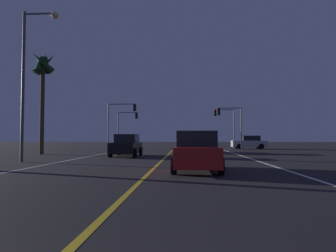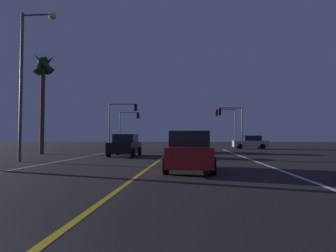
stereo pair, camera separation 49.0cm
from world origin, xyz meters
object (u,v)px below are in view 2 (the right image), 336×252
at_px(traffic_light_far_left, 129,121).
at_px(car_oncoming, 125,146).
at_px(car_lead_same_lane, 189,152).
at_px(palm_tree_left_mid, 43,73).
at_px(car_crossing_side, 251,142).
at_px(street_lamp_left_mid, 29,68).
at_px(car_ahead_far, 195,144).
at_px(traffic_light_near_right, 230,118).
at_px(traffic_light_far_right, 226,119).
at_px(traffic_light_near_left, 123,115).

bearing_deg(traffic_light_far_left, car_oncoming, -78.83).
height_order(car_lead_same_lane, palm_tree_left_mid, palm_tree_left_mid).
relative_size(car_crossing_side, street_lamp_left_mid, 0.48).
xyz_separation_m(car_ahead_far, car_crossing_side, (7.25, 9.69, 0.00)).
bearing_deg(traffic_light_near_right, street_lamp_left_mid, 53.50).
bearing_deg(car_lead_same_lane, traffic_light_far_right, -9.92).
bearing_deg(street_lamp_left_mid, traffic_light_near_right, 53.50).
distance_m(car_oncoming, palm_tree_left_mid, 10.32).
bearing_deg(car_oncoming, street_lamp_left_mid, -39.14).
distance_m(car_crossing_side, street_lamp_left_mid, 27.81).
distance_m(car_ahead_far, traffic_light_near_left, 12.68).
height_order(car_ahead_far, car_crossing_side, same).
xyz_separation_m(car_crossing_side, traffic_light_near_left, (-16.29, -1.50, 3.47)).
bearing_deg(traffic_light_far_right, car_ahead_far, 71.36).
distance_m(car_crossing_side, palm_tree_left_mid, 25.36).
relative_size(car_oncoming, traffic_light_near_left, 0.75).
height_order(car_ahead_far, traffic_light_near_left, traffic_light_near_left).
relative_size(traffic_light_far_left, street_lamp_left_mid, 0.58).
distance_m(car_crossing_side, traffic_light_far_right, 5.79).
xyz_separation_m(car_lead_same_lane, car_crossing_side, (7.73, 25.12, 0.00)).
distance_m(car_oncoming, traffic_light_near_left, 14.92).
distance_m(car_lead_same_lane, traffic_light_near_left, 25.37).
relative_size(car_lead_same_lane, car_crossing_side, 1.00).
height_order(traffic_light_near_right, traffic_light_near_left, traffic_light_near_left).
bearing_deg(traffic_light_near_left, street_lamp_left_mid, -93.00).
bearing_deg(traffic_light_near_right, traffic_light_near_left, 0.00).
xyz_separation_m(car_lead_same_lane, traffic_light_near_left, (-8.56, 23.63, 3.47)).
height_order(car_oncoming, car_lead_same_lane, same).
xyz_separation_m(car_oncoming, traffic_light_near_right, (9.99, 14.07, 3.04)).
bearing_deg(palm_tree_left_mid, traffic_light_far_right, 44.14).
relative_size(car_ahead_far, traffic_light_far_left, 0.83).
distance_m(car_ahead_far, street_lamp_left_mid, 16.04).
relative_size(car_oncoming, traffic_light_far_right, 0.78).
bearing_deg(traffic_light_far_right, car_lead_same_lane, 80.08).
height_order(car_ahead_far, traffic_light_near_right, traffic_light_near_right).
relative_size(car_oncoming, traffic_light_far_left, 0.83).
xyz_separation_m(car_ahead_far, traffic_light_near_right, (4.52, 8.19, 3.04)).
distance_m(car_lead_same_lane, traffic_light_far_left, 30.59).
xyz_separation_m(car_ahead_far, traffic_light_far_left, (-9.33, 13.69, 3.02)).
xyz_separation_m(traffic_light_near_left, traffic_light_far_right, (13.66, 5.50, -0.22)).
xyz_separation_m(car_lead_same_lane, traffic_light_far_right, (5.09, 29.13, 3.25)).
distance_m(car_lead_same_lane, traffic_light_near_right, 24.34).
height_order(traffic_light_far_left, palm_tree_left_mid, palm_tree_left_mid).
height_order(car_lead_same_lane, traffic_light_near_right, traffic_light_near_right).
relative_size(car_oncoming, car_crossing_side, 1.00).
bearing_deg(car_crossing_side, traffic_light_near_left, 5.24).
relative_size(car_lead_same_lane, street_lamp_left_mid, 0.48).
relative_size(car_oncoming, car_lead_same_lane, 1.00).
xyz_separation_m(car_crossing_side, street_lamp_left_mid, (-17.33, -21.22, 4.78)).
distance_m(traffic_light_near_left, palm_tree_left_mid, 12.98).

